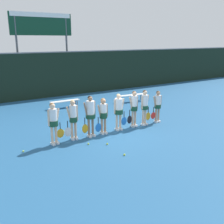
{
  "coord_description": "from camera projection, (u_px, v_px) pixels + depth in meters",
  "views": [
    {
      "loc": [
        -6.06,
        -9.66,
        4.1
      ],
      "look_at": [
        -0.01,
        -0.06,
        0.93
      ],
      "focal_mm": 42.0,
      "sensor_mm": 36.0,
      "label": 1
    }
  ],
  "objects": [
    {
      "name": "ground_plane",
      "position": [
        112.0,
        131.0,
        12.09
      ],
      "size": [
        140.0,
        140.0,
        0.0
      ],
      "primitive_type": "plane",
      "color": "#235684"
    },
    {
      "name": "fence_windscreen",
      "position": [
        48.0,
        75.0,
        18.62
      ],
      "size": [
        60.0,
        0.08,
        3.26
      ],
      "color": "black",
      "rests_on": "ground_plane"
    },
    {
      "name": "scoreboard",
      "position": [
        42.0,
        31.0,
        18.59
      ],
      "size": [
        4.45,
        0.15,
        5.89
      ],
      "color": "#515156",
      "rests_on": "ground_plane"
    },
    {
      "name": "bench_courtside",
      "position": [
        131.0,
        96.0,
        17.67
      ],
      "size": [
        2.05,
        0.56,
        0.48
      ],
      "rotation": [
        0.0,
        0.0,
        -0.1
      ],
      "color": "silver",
      "rests_on": "ground_plane"
    },
    {
      "name": "bench_far",
      "position": [
        65.0,
        102.0,
        16.16
      ],
      "size": [
        1.86,
        0.39,
        0.44
      ],
      "rotation": [
        0.0,
        0.0,
        -0.02
      ],
      "color": "silver",
      "rests_on": "ground_plane"
    },
    {
      "name": "player_0",
      "position": [
        53.0,
        120.0,
        10.32
      ],
      "size": [
        0.67,
        0.38,
        1.72
      ],
      "rotation": [
        0.0,
        0.0,
        0.18
      ],
      "color": "beige",
      "rests_on": "ground_plane"
    },
    {
      "name": "player_1",
      "position": [
        73.0,
        117.0,
        10.84
      ],
      "size": [
        0.63,
        0.33,
        1.71
      ],
      "rotation": [
        0.0,
        0.0,
        -0.06
      ],
      "color": "tan",
      "rests_on": "ground_plane"
    },
    {
      "name": "player_2",
      "position": [
        90.0,
        112.0,
        11.14
      ],
      "size": [
        0.68,
        0.41,
        1.81
      ],
      "rotation": [
        0.0,
        0.0,
        0.08
      ],
      "color": "#8C664C",
      "rests_on": "ground_plane"
    },
    {
      "name": "player_3",
      "position": [
        103.0,
        113.0,
        11.51
      ],
      "size": [
        0.63,
        0.34,
        1.63
      ],
      "rotation": [
        0.0,
        0.0,
        -0.05
      ],
      "color": "tan",
      "rests_on": "ground_plane"
    },
    {
      "name": "player_4",
      "position": [
        119.0,
        109.0,
        11.98
      ],
      "size": [
        0.69,
        0.41,
        1.72
      ],
      "rotation": [
        0.0,
        0.0,
        -0.0
      ],
      "color": "beige",
      "rests_on": "ground_plane"
    },
    {
      "name": "player_5",
      "position": [
        134.0,
        106.0,
        12.46
      ],
      "size": [
        0.6,
        0.32,
        1.75
      ],
      "rotation": [
        0.0,
        0.0,
        -0.04
      ],
      "color": "tan",
      "rests_on": "ground_plane"
    },
    {
      "name": "player_6",
      "position": [
        145.0,
        105.0,
        12.7
      ],
      "size": [
        0.63,
        0.35,
        1.75
      ],
      "rotation": [
        0.0,
        0.0,
        0.16
      ],
      "color": "beige",
      "rests_on": "ground_plane"
    },
    {
      "name": "player_7",
      "position": [
        158.0,
        104.0,
        13.16
      ],
      "size": [
        0.63,
        0.33,
        1.62
      ],
      "rotation": [
        0.0,
        0.0,
        -0.08
      ],
      "color": "tan",
      "rests_on": "ground_plane"
    },
    {
      "name": "tennis_ball_0",
      "position": [
        133.0,
        121.0,
        13.53
      ],
      "size": [
        0.07,
        0.07,
        0.07
      ],
      "primitive_type": "sphere",
      "color": "#CCE033",
      "rests_on": "ground_plane"
    },
    {
      "name": "tennis_ball_1",
      "position": [
        55.0,
        129.0,
        12.32
      ],
      "size": [
        0.07,
        0.07,
        0.07
      ],
      "primitive_type": "sphere",
      "color": "#CCE033",
      "rests_on": "ground_plane"
    },
    {
      "name": "tennis_ball_2",
      "position": [
        154.0,
        110.0,
        15.56
      ],
      "size": [
        0.06,
        0.06,
        0.06
      ],
      "primitive_type": "sphere",
      "color": "#CCE033",
      "rests_on": "ground_plane"
    },
    {
      "name": "tennis_ball_3",
      "position": [
        64.0,
        131.0,
        12.01
      ],
      "size": [
        0.06,
        0.06,
        0.06
      ],
      "primitive_type": "sphere",
      "color": "#CCE033",
      "rests_on": "ground_plane"
    },
    {
      "name": "tennis_ball_4",
      "position": [
        23.0,
        151.0,
        9.84
      ],
      "size": [
        0.07,
        0.07,
        0.07
      ],
      "primitive_type": "sphere",
      "color": "#CCE033",
      "rests_on": "ground_plane"
    },
    {
      "name": "tennis_ball_5",
      "position": [
        107.0,
        144.0,
        10.52
      ],
      "size": [
        0.07,
        0.07,
        0.07
      ],
      "primitive_type": "sphere",
      "color": "#CCE033",
      "rests_on": "ground_plane"
    },
    {
      "name": "tennis_ball_6",
      "position": [
        121.0,
        116.0,
        14.39
      ],
      "size": [
        0.07,
        0.07,
        0.07
      ],
      "primitive_type": "sphere",
      "color": "#CCE033",
      "rests_on": "ground_plane"
    },
    {
      "name": "tennis_ball_7",
      "position": [
        88.0,
        144.0,
        10.53
      ],
      "size": [
        0.07,
        0.07,
        0.07
      ],
      "primitive_type": "sphere",
      "color": "#CCE033",
      "rests_on": "ground_plane"
    },
    {
      "name": "tennis_ball_8",
      "position": [
        124.0,
        155.0,
        9.54
      ],
      "size": [
        0.07,
        0.07,
        0.07
      ],
      "primitive_type": "sphere",
      "color": "#CCE033",
      "rests_on": "ground_plane"
    }
  ]
}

